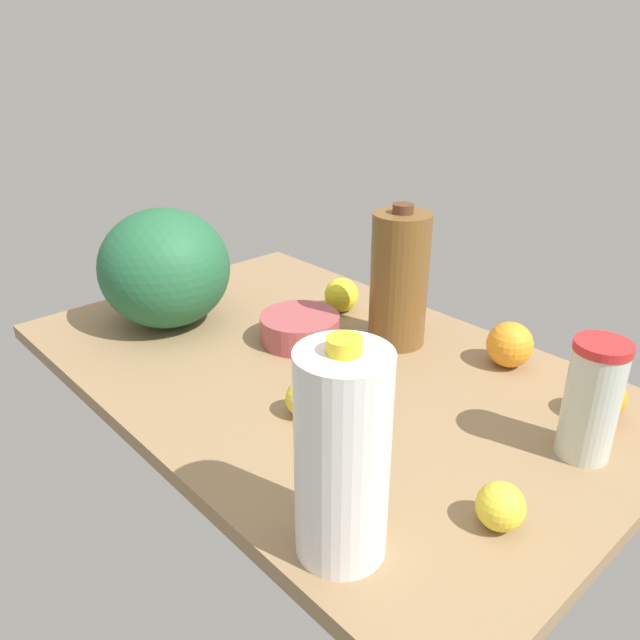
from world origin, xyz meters
The scene contains 11 objects.
countertop centered at (0.00, 0.00, 1.50)cm, with size 120.00×76.00×3.00cm, color #8F724E.
watermelon centered at (-37.83, -11.05, 15.92)cm, with size 28.21×28.21×25.84cm, color #22603A.
chocolate_milk_jug centered at (2.76, 19.20, 16.97)cm, with size 11.78×11.78×29.50cm.
milk_jug centered at (36.44, -29.84, 17.08)cm, with size 11.50×11.50×29.74cm.
mixing_bowl centered at (-11.13, 4.45, 5.90)cm, with size 16.78×16.78×5.80cm, color #A6494C.
tumbler_cup centered at (47.81, 11.25, 12.72)cm, with size 8.33×8.33×19.36cm.
lemon_near_front centered at (47.89, -11.87, 6.27)cm, with size 6.53×6.53×6.53cm, color yellow.
orange_by_jug centered at (44.93, 23.15, 6.90)cm, with size 7.81×7.81×7.81cm, color orange.
lemon_far_back centered at (10.65, -13.40, 6.21)cm, with size 6.43×6.43×6.43cm, color yellow.
lemon_loose centered at (-16.48, 21.85, 6.96)cm, with size 7.91×7.91×7.91cm, color yellow.
orange_beside_bowl centered at (24.42, 27.55, 7.47)cm, with size 8.94×8.94×8.94cm, color orange.
Camera 1 is at (78.78, -72.19, 62.65)cm, focal length 35.00 mm.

